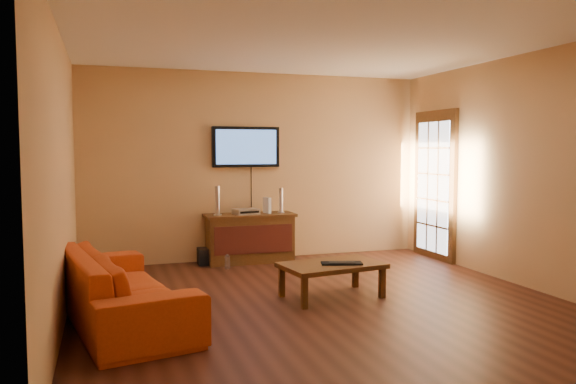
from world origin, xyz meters
name	(u,v)px	position (x,y,z in m)	size (l,w,h in m)	color
ground_plane	(320,301)	(0.00, 0.00, 0.00)	(5.00, 5.00, 0.00)	#36180F
room_walls	(301,141)	(0.00, 0.62, 1.69)	(5.00, 5.00, 5.00)	tan
french_door	(435,187)	(2.46, 1.70, 1.05)	(0.07, 1.02, 2.22)	#44260F
media_console	(250,238)	(-0.19, 2.25, 0.35)	(1.27, 0.49, 0.69)	#44260F
television	(246,147)	(-0.19, 2.45, 1.63)	(0.98, 0.08, 0.58)	black
coffee_table	(332,267)	(0.18, 0.12, 0.33)	(1.15, 0.79, 0.37)	#44260F
sofa	(122,274)	(-2.00, -0.06, 0.44)	(2.25, 0.66, 0.88)	#C64516
speaker_left	(218,202)	(-0.65, 2.23, 0.87)	(0.11, 0.11, 0.41)	silver
speaker_right	(281,201)	(0.27, 2.24, 0.85)	(0.10, 0.10, 0.36)	silver
av_receiver	(246,211)	(-0.25, 2.24, 0.73)	(0.33, 0.24, 0.08)	silver
game_console	(267,205)	(0.07, 2.26, 0.80)	(0.05, 0.16, 0.23)	white
subwoofer	(206,256)	(-0.81, 2.28, 0.11)	(0.23, 0.23, 0.23)	black
bottle	(227,262)	(-0.59, 1.88, 0.09)	(0.07, 0.07, 0.20)	white
keyboard	(342,263)	(0.26, 0.04, 0.38)	(0.46, 0.27, 0.03)	black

